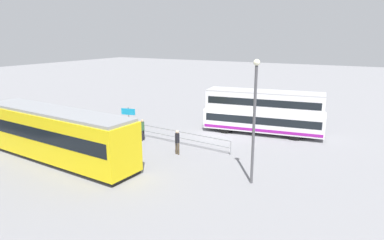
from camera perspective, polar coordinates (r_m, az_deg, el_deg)
The scene contains 8 objects.
ground_plane at distance 29.53m, azimuth 4.77°, elevation -2.46°, with size 160.00×160.00×0.00m, color gray.
double_decker_bus at distance 29.95m, azimuth 11.91°, elevation 1.31°, with size 10.38×3.88×3.76m.
tram_yellow at distance 24.81m, azimuth -21.79°, elevation -2.23°, with size 13.11×3.49×3.53m.
pedestrian_near_railing at distance 27.84m, azimuth -8.32°, elevation -1.39°, with size 0.34×0.36×1.77m.
pedestrian_crossing at distance 24.35m, azimuth -2.49°, elevation -3.43°, with size 0.39×0.39×1.81m.
pedestrian_railing at distance 26.72m, azimuth -2.38°, elevation -2.52°, with size 9.36×0.85×1.08m.
info_sign at distance 28.65m, azimuth -10.62°, elevation 0.59°, with size 1.21×0.32×2.59m.
street_lamp at distance 19.09m, azimuth 10.45°, elevation 1.08°, with size 0.36×0.36×7.13m.
Camera 1 is at (-11.54, 25.87, 8.34)m, focal length 31.74 mm.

